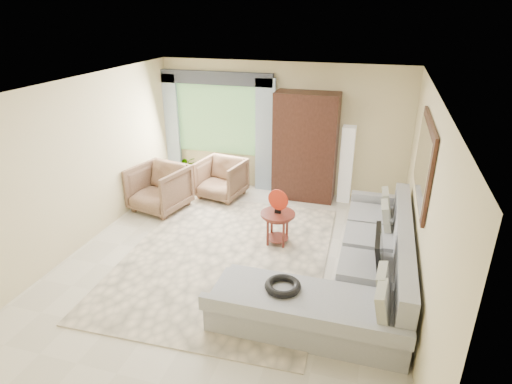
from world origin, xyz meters
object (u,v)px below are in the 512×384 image
(sectional_sofa, at_px, (355,273))
(coffee_table, at_px, (278,228))
(tv_screen, at_px, (379,251))
(armchair_right, at_px, (221,179))
(armoire, at_px, (305,147))
(potted_plant, at_px, (186,168))
(armchair_left, at_px, (159,188))
(floor_lamp, at_px, (346,165))

(sectional_sofa, distance_m, coffee_table, 1.59)
(tv_screen, distance_m, armchair_right, 4.00)
(tv_screen, bearing_deg, armoire, 116.63)
(armoire, bearing_deg, coffee_table, -91.68)
(armchair_right, bearing_deg, armoire, 26.45)
(coffee_table, relative_size, armchair_right, 0.64)
(tv_screen, relative_size, armchair_right, 0.86)
(armchair_right, height_order, potted_plant, armchair_right)
(armchair_left, height_order, potted_plant, armchair_left)
(armchair_left, bearing_deg, coffee_table, -1.95)
(sectional_sofa, height_order, armchair_right, sectional_sofa)
(potted_plant, bearing_deg, tv_screen, -36.89)
(armchair_left, relative_size, armoire, 0.45)
(coffee_table, xyz_separation_m, armchair_right, (-1.53, 1.51, 0.10))
(potted_plant, relative_size, armoire, 0.28)
(tv_screen, height_order, potted_plant, tv_screen)
(potted_plant, bearing_deg, coffee_table, -38.94)
(sectional_sofa, bearing_deg, tv_screen, -19.51)
(armoire, bearing_deg, potted_plant, 177.63)
(sectional_sofa, relative_size, armchair_right, 4.04)
(coffee_table, bearing_deg, armchair_left, 165.34)
(potted_plant, distance_m, armoire, 2.74)
(coffee_table, relative_size, floor_lamp, 0.37)
(tv_screen, bearing_deg, potted_plant, 143.11)
(tv_screen, bearing_deg, armchair_right, 140.67)
(armchair_left, bearing_deg, sectional_sofa, -10.06)
(sectional_sofa, bearing_deg, floor_lamp, 98.33)
(sectional_sofa, height_order, tv_screen, tv_screen)
(floor_lamp, bearing_deg, armoire, -175.71)
(tv_screen, distance_m, potted_plant, 5.18)
(potted_plant, relative_size, floor_lamp, 0.40)
(armchair_left, xyz_separation_m, armchair_right, (0.91, 0.87, -0.04))
(floor_lamp, bearing_deg, coffee_table, -112.91)
(potted_plant, xyz_separation_m, floor_lamp, (3.43, -0.05, 0.45))
(tv_screen, bearing_deg, coffee_table, 146.74)
(armoire, xyz_separation_m, floor_lamp, (0.80, 0.06, -0.30))
(coffee_table, xyz_separation_m, armchair_left, (-2.43, 0.64, 0.14))
(tv_screen, xyz_separation_m, armoire, (-1.50, 2.99, 0.33))
(potted_plant, bearing_deg, floor_lamp, -0.82)
(sectional_sofa, distance_m, armoire, 3.24)
(tv_screen, xyz_separation_m, potted_plant, (-4.13, 3.10, -0.42))
(armchair_left, bearing_deg, floor_lamp, 35.68)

